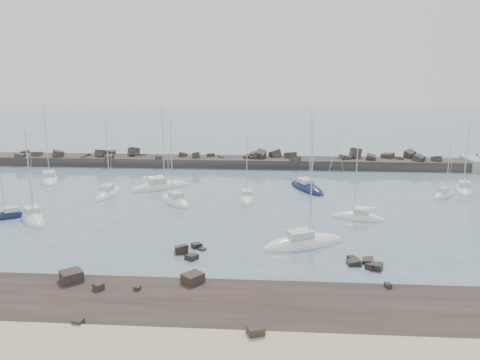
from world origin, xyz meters
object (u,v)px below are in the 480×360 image
Objects in this scene: sailboat_9 at (358,218)px; sailboat_4 at (160,187)px; sailboat_10 at (464,190)px; sailboat_1 at (50,180)px; sailboat_7 at (303,244)px; sailboat_6 at (247,199)px; sailboat_12 at (444,195)px; sailboat_5 at (175,202)px; sailboat_13 at (33,219)px; sailboat_2 at (10,216)px; sailboat_3 at (108,194)px; sailboat_8 at (307,188)px.

sailboat_4 is at bearing 154.40° from sailboat_9.
sailboat_4 is 50.41m from sailboat_10.
sailboat_1 is 52.08m from sailboat_7.
sailboat_6 is at bearing -15.69° from sailboat_1.
sailboat_7 is 1.62× the size of sailboat_12.
sailboat_5 is 19.67m from sailboat_13.
sailboat_2 is 0.73× the size of sailboat_3.
sailboat_9 is at bearing -141.06° from sailboat_10.
sailboat_3 reaches higher than sailboat_12.
sailboat_4 is 1.19× the size of sailboat_5.
sailboat_7 reaches higher than sailboat_3.
sailboat_13 is at bearing -162.76° from sailboat_10.
sailboat_10 is (50.39, 1.53, 0.00)m from sailboat_4.
sailboat_7 reaches higher than sailboat_9.
sailboat_13 is (3.78, -0.97, 0.02)m from sailboat_2.
sailboat_4 is (21.05, -3.92, 0.00)m from sailboat_1.
sailboat_7 is 1.25× the size of sailboat_10.
sailboat_10 is at bearing 43.22° from sailboat_7.
sailboat_8 is at bearing 23.63° from sailboat_2.
sailboat_4 is at bearing -177.81° from sailboat_8.
sailboat_9 is (8.01, 10.15, -0.01)m from sailboat_7.
sailboat_9 is at bearing -13.26° from sailboat_5.
sailboat_4 is (16.62, 17.12, 0.01)m from sailboat_2.
sailboat_7 is (29.72, -20.03, 0.00)m from sailboat_3.
sailboat_10 is 66.21m from sailboat_13.
sailboat_10 is (71.44, -2.39, 0.00)m from sailboat_1.
sailboat_1 is 1.54× the size of sailboat_2.
sailboat_12 is 0.74× the size of sailboat_13.
sailboat_13 reaches higher than sailboat_6.
sailboat_4 reaches higher than sailboat_7.
sailboat_4 reaches higher than sailboat_3.
sailboat_6 reaches higher than sailboat_9.
sailboat_6 is at bearing 11.72° from sailboat_5.
sailboat_1 is at bearing 147.93° from sailboat_3.
sailboat_5 is 22.43m from sailboat_8.
sailboat_4 is at bearing 157.53° from sailboat_6.
sailboat_10 is at bearing 1.32° from sailboat_8.
sailboat_13 is at bearing -164.74° from sailboat_12.
sailboat_8 is 1.36× the size of sailboat_9.
sailboat_3 is 53.35m from sailboat_12.
sailboat_6 is (10.70, 2.22, -0.02)m from sailboat_5.
sailboat_8 is at bearing 2.19° from sailboat_4.
sailboat_13 is (-17.13, -9.67, 0.01)m from sailboat_5.
sailboat_1 is at bearing 110.45° from sailboat_13.
sailboat_5 is at bearing -63.00° from sailboat_4.
sailboat_7 is at bearing -41.96° from sailboat_5.
sailboat_4 reaches higher than sailboat_2.
sailboat_7 is 38.36m from sailboat_10.
sailboat_13 is at bearing -175.37° from sailboat_9.
sailboat_7 is at bearing -94.98° from sailboat_8.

